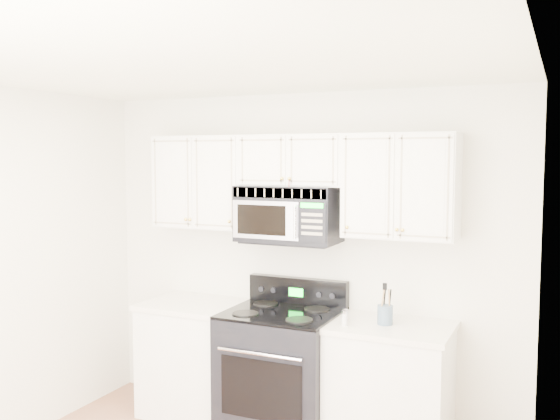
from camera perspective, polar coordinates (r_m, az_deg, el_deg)
The scene contains 9 objects.
room at distance 3.48m, azimuth -9.08°, elevation -8.50°, with size 3.51×3.51×2.61m.
base_cabinet_left at distance 5.30m, azimuth -7.47°, elevation -13.59°, with size 0.86×0.65×0.92m.
base_cabinet_right at distance 4.69m, azimuth 10.02°, elevation -16.10°, with size 0.86×0.65×0.92m.
range at distance 4.90m, azimuth 0.19°, elevation -14.38°, with size 0.83×0.75×1.14m.
upper_cabinets at distance 4.79m, azimuth 1.43°, elevation 2.87°, with size 2.44×0.37×0.75m.
microwave at distance 4.79m, azimuth 0.78°, elevation -0.34°, with size 0.78×0.44×0.43m.
utensil_crock at distance 4.52m, azimuth 9.59°, elevation -9.37°, with size 0.11×0.11×0.29m.
shaker_salt at distance 4.57m, azimuth 5.99°, elevation -9.50°, with size 0.04×0.04×0.09m.
shaker_pepper at distance 4.46m, azimuth 5.93°, elevation -9.80°, with size 0.04×0.04×0.11m.
Camera 1 is at (1.89, -2.81, 2.10)m, focal length 40.00 mm.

